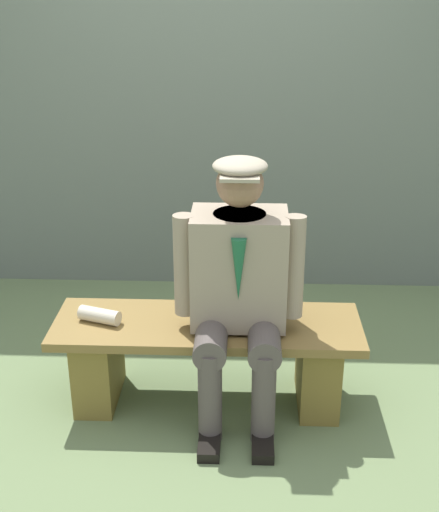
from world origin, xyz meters
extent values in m
plane|color=#63774C|center=(0.00, 0.00, 0.00)|extent=(30.00, 30.00, 0.00)
cube|color=brown|center=(0.00, 0.00, 0.42)|extent=(1.49, 0.47, 0.04)
cube|color=olive|center=(-0.55, 0.00, 0.20)|extent=(0.19, 0.40, 0.40)
cube|color=olive|center=(0.55, 0.00, 0.20)|extent=(0.19, 0.40, 0.40)
cube|color=gray|center=(-0.15, 0.00, 0.73)|extent=(0.44, 0.29, 0.54)
cylinder|color=#1E2338|center=(-0.15, 0.00, 0.97)|extent=(0.24, 0.24, 0.06)
cone|color=#195938|center=(-0.15, 0.15, 0.79)|extent=(0.07, 0.07, 0.30)
sphere|color=#8C664C|center=(-0.15, 0.02, 1.15)|extent=(0.21, 0.21, 0.21)
ellipsoid|color=gray|center=(-0.15, 0.02, 1.23)|extent=(0.24, 0.24, 0.07)
cube|color=gray|center=(-0.15, 0.12, 1.20)|extent=(0.17, 0.10, 0.02)
cylinder|color=#4F4642|center=(-0.27, 0.15, 0.46)|extent=(0.15, 0.39, 0.15)
cylinder|color=#4F4642|center=(-0.27, 0.31, 0.23)|extent=(0.11, 0.11, 0.46)
cube|color=black|center=(-0.27, 0.37, 0.03)|extent=(0.10, 0.24, 0.05)
cylinder|color=gray|center=(-0.40, 0.04, 0.76)|extent=(0.11, 0.14, 0.49)
cylinder|color=#4F4642|center=(-0.03, 0.15, 0.46)|extent=(0.15, 0.39, 0.15)
cylinder|color=#4F4642|center=(-0.03, 0.31, 0.23)|extent=(0.11, 0.11, 0.46)
cube|color=black|center=(-0.03, 0.37, 0.03)|extent=(0.10, 0.24, 0.05)
cylinder|color=gray|center=(0.10, 0.04, 0.76)|extent=(0.11, 0.12, 0.49)
cylinder|color=beige|center=(0.52, 0.02, 0.48)|extent=(0.22, 0.13, 0.07)
cube|color=slate|center=(0.00, -1.51, 1.23)|extent=(12.00, 0.24, 2.45)
camera|label=1|loc=(-0.18, 2.91, 2.03)|focal=48.00mm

